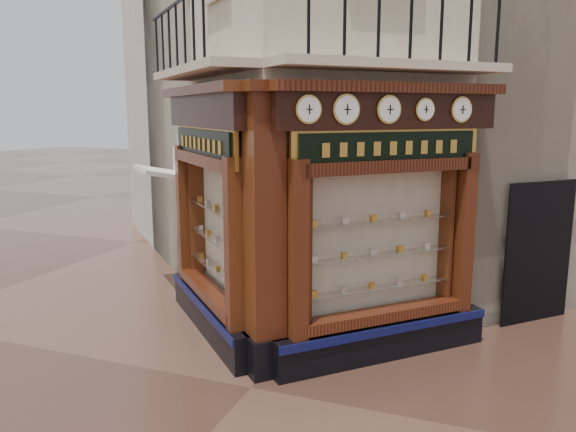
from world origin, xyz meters
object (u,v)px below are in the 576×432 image
at_px(corner_pilaster, 265,236).
at_px(clock_c, 389,109).
at_px(clock_e, 461,110).
at_px(clock_b, 346,109).
at_px(signboard_right, 390,148).
at_px(clock_d, 425,110).
at_px(awning, 166,291).
at_px(clock_a, 308,109).
at_px(signboard_left, 203,144).

bearing_deg(corner_pilaster, clock_c, -14.71).
height_order(corner_pilaster, clock_e, corner_pilaster).
relative_size(clock_b, signboard_right, 0.18).
height_order(clock_d, awning, clock_d).
distance_m(clock_a, clock_c, 1.20).
xyz_separation_m(corner_pilaster, clock_a, (0.61, 0.00, 1.67)).
bearing_deg(clock_c, clock_e, 0.00).
bearing_deg(awning, clock_b, -162.36).
height_order(clock_c, clock_d, clock_c).
height_order(signboard_left, signboard_right, signboard_left).
bearing_deg(signboard_right, clock_a, -175.22).
bearing_deg(clock_a, clock_e, 0.00).
height_order(clock_a, clock_d, clock_a).
bearing_deg(clock_b, clock_c, 0.00).
height_order(awning, signboard_left, signboard_left).
distance_m(clock_e, signboard_right, 1.23).
xyz_separation_m(clock_a, clock_c, (0.85, 0.85, 0.00)).
xyz_separation_m(corner_pilaster, clock_e, (2.32, 1.72, 1.67)).
height_order(corner_pilaster, clock_d, corner_pilaster).
bearing_deg(clock_b, signboard_left, 120.62).
bearing_deg(awning, clock_e, -144.05).
bearing_deg(signboard_left, clock_e, -124.44).
xyz_separation_m(clock_e, signboard_right, (-0.86, -0.71, -0.52)).
xyz_separation_m(awning, signboard_right, (4.79, -1.61, 3.10)).
relative_size(clock_c, clock_e, 1.04).
bearing_deg(corner_pilaster, awning, 96.78).
height_order(clock_d, signboard_left, clock_d).
bearing_deg(clock_a, clock_c, 0.00).
bearing_deg(clock_a, corner_pilaster, 135.11).
bearing_deg(clock_b, clock_d, 0.00).
distance_m(clock_b, clock_d, 1.25).
bearing_deg(corner_pilaster, clock_d, -10.89).
height_order(corner_pilaster, clock_c, corner_pilaster).
bearing_deg(corner_pilaster, clock_e, -8.50).
relative_size(corner_pilaster, signboard_left, 1.80).
xyz_separation_m(clock_a, signboard_left, (-2.07, 1.01, -0.52)).
xyz_separation_m(clock_a, clock_d, (1.27, 1.27, 0.00)).
bearing_deg(clock_c, clock_b, -180.00).
bearing_deg(corner_pilaster, clock_a, -44.89).
bearing_deg(clock_b, awning, 107.64).
relative_size(clock_a, awning, 0.26).
relative_size(awning, signboard_left, 0.63).
xyz_separation_m(clock_a, awning, (-3.93, 2.62, -3.62)).
bearing_deg(clock_a, clock_d, 0.00).
distance_m(clock_a, clock_d, 1.79).
bearing_deg(signboard_right, clock_e, -5.70).
bearing_deg(clock_e, clock_d, -180.00).
xyz_separation_m(clock_a, signboard_right, (0.86, 1.01, -0.52)).
distance_m(clock_a, signboard_left, 2.36).
distance_m(signboard_left, signboard_right, 2.92).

